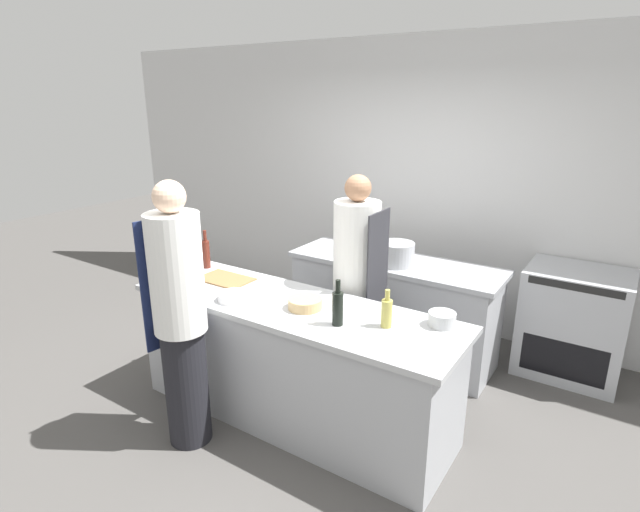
# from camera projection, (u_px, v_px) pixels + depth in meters

# --- Properties ---
(ground_plane) EXTENTS (16.00, 16.00, 0.00)m
(ground_plane) POSITION_uv_depth(u_px,v_px,m) (294.00, 415.00, 3.68)
(ground_plane) COLOR #4C4947
(wall_back) EXTENTS (8.00, 0.06, 2.80)m
(wall_back) POSITION_uv_depth(u_px,v_px,m) (419.00, 185.00, 4.94)
(wall_back) COLOR silver
(wall_back) RESTS_ON ground_plane
(prep_counter) EXTENTS (2.40, 0.73, 0.89)m
(prep_counter) POSITION_uv_depth(u_px,v_px,m) (293.00, 361.00, 3.54)
(prep_counter) COLOR #A8AAAF
(prep_counter) RESTS_ON ground_plane
(pass_counter) EXTENTS (1.85, 0.61, 0.89)m
(pass_counter) POSITION_uv_depth(u_px,v_px,m) (393.00, 308.00, 4.43)
(pass_counter) COLOR #A8AAAF
(pass_counter) RESTS_ON ground_plane
(oven_range) EXTENTS (0.78, 0.62, 0.91)m
(oven_range) POSITION_uv_depth(u_px,v_px,m) (572.00, 323.00, 4.12)
(oven_range) COLOR #A8AAAF
(oven_range) RESTS_ON ground_plane
(chef_at_prep_near) EXTENTS (0.37, 0.35, 1.78)m
(chef_at_prep_near) POSITION_uv_depth(u_px,v_px,m) (180.00, 318.00, 3.16)
(chef_at_prep_near) COLOR black
(chef_at_prep_near) RESTS_ON ground_plane
(chef_at_stove) EXTENTS (0.36, 0.35, 1.71)m
(chef_at_stove) POSITION_uv_depth(u_px,v_px,m) (356.00, 287.00, 3.79)
(chef_at_stove) COLOR black
(chef_at_stove) RESTS_ON ground_plane
(bottle_olive_oil) EXTENTS (0.07, 0.07, 0.24)m
(bottle_olive_oil) POSITION_uv_depth(u_px,v_px,m) (387.00, 312.00, 3.04)
(bottle_olive_oil) COLOR #B2A84C
(bottle_olive_oil) RESTS_ON prep_counter
(bottle_vinegar) EXTENTS (0.06, 0.06, 0.32)m
(bottle_vinegar) POSITION_uv_depth(u_px,v_px,m) (206.00, 253.00, 4.09)
(bottle_vinegar) COLOR #5B2319
(bottle_vinegar) RESTS_ON prep_counter
(bottle_wine) EXTENTS (0.07, 0.07, 0.30)m
(bottle_wine) POSITION_uv_depth(u_px,v_px,m) (338.00, 307.00, 3.06)
(bottle_wine) COLOR black
(bottle_wine) RESTS_ON prep_counter
(bottle_cooking_oil) EXTENTS (0.06, 0.06, 0.22)m
(bottle_cooking_oil) POSITION_uv_depth(u_px,v_px,m) (188.00, 282.00, 3.56)
(bottle_cooking_oil) COLOR silver
(bottle_cooking_oil) RESTS_ON prep_counter
(bowl_mixing_large) EXTENTS (0.22, 0.22, 0.05)m
(bowl_mixing_large) POSITION_uv_depth(u_px,v_px,m) (234.00, 297.00, 3.46)
(bowl_mixing_large) COLOR white
(bowl_mixing_large) RESTS_ON prep_counter
(bowl_prep_small) EXTENTS (0.17, 0.17, 0.09)m
(bowl_prep_small) POSITION_uv_depth(u_px,v_px,m) (442.00, 319.00, 3.07)
(bowl_prep_small) COLOR #B7BABC
(bowl_prep_small) RESTS_ON prep_counter
(bowl_ceramic_blue) EXTENTS (0.23, 0.23, 0.07)m
(bowl_ceramic_blue) POSITION_uv_depth(u_px,v_px,m) (305.00, 303.00, 3.33)
(bowl_ceramic_blue) COLOR tan
(bowl_ceramic_blue) RESTS_ON prep_counter
(cutting_board) EXTENTS (0.41, 0.27, 0.01)m
(cutting_board) POSITION_uv_depth(u_px,v_px,m) (225.00, 279.00, 3.85)
(cutting_board) COLOR olive
(cutting_board) RESTS_ON prep_counter
(stockpot) EXTENTS (0.30, 0.30, 0.19)m
(stockpot) POSITION_uv_depth(u_px,v_px,m) (396.00, 254.00, 4.17)
(stockpot) COLOR #A8AAAF
(stockpot) RESTS_ON pass_counter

